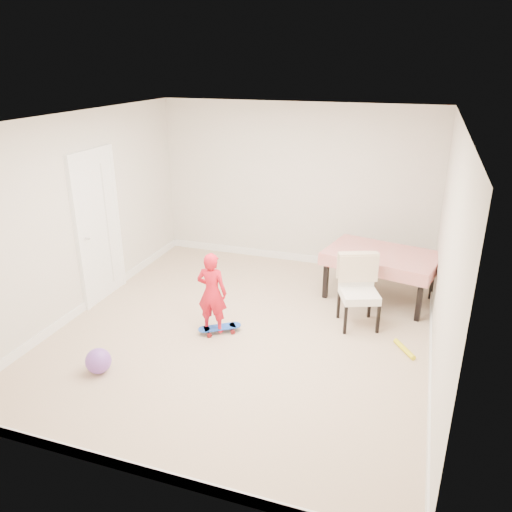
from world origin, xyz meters
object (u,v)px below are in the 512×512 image
(child, at_px, (212,295))
(dining_table, at_px, (380,276))
(skateboard, at_px, (220,330))
(dining_chair, at_px, (359,292))
(balloon, at_px, (98,361))

(child, bearing_deg, dining_table, -140.59)
(dining_table, xyz_separation_m, child, (-1.86, -1.64, 0.17))
(dining_table, relative_size, skateboard, 2.75)
(dining_chair, bearing_deg, skateboard, -176.73)
(dining_chair, bearing_deg, child, -177.19)
(dining_chair, height_order, balloon, dining_chair)
(dining_table, bearing_deg, dining_chair, -88.29)
(dining_chair, bearing_deg, balloon, -163.93)
(dining_table, relative_size, dining_chair, 1.61)
(skateboard, relative_size, balloon, 1.94)
(dining_table, height_order, child, child)
(child, bearing_deg, balloon, 52.28)
(skateboard, distance_m, child, 0.48)
(child, relative_size, balloon, 3.69)
(dining_chair, relative_size, skateboard, 1.71)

